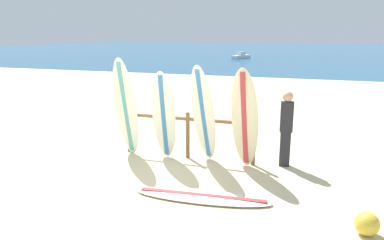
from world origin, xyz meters
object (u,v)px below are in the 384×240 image
(surfboard_leaning_center_left, at_px, (204,115))
(beachgoer_standing, at_px, (286,126))
(surfboard_lying_on_sand, at_px, (202,197))
(small_boat_offshore, at_px, (241,56))
(surfboard_rack, at_px, (188,128))
(beach_ball, at_px, (367,224))
(surfboard_leaning_left, at_px, (164,116))
(surfboard_leaning_far_left, at_px, (126,108))
(surfboard_leaning_center, at_px, (245,119))

(surfboard_leaning_center_left, bearing_deg, beachgoer_standing, 16.91)
(surfboard_lying_on_sand, xyz_separation_m, small_boat_offshore, (-6.65, 35.64, 0.22))
(surfboard_lying_on_sand, height_order, beachgoer_standing, beachgoer_standing)
(surfboard_rack, relative_size, surfboard_leaning_center_left, 1.40)
(small_boat_offshore, bearing_deg, surfboard_lying_on_sand, -79.42)
(small_boat_offshore, height_order, beach_ball, small_boat_offshore)
(surfboard_leaning_left, xyz_separation_m, beachgoer_standing, (2.57, 0.51, -0.12))
(surfboard_rack, distance_m, surfboard_leaning_center_left, 0.71)
(beachgoer_standing, bearing_deg, surfboard_lying_on_sand, -118.89)
(surfboard_lying_on_sand, bearing_deg, surfboard_leaning_center_left, 106.59)
(surfboard_leaning_center_left, xyz_separation_m, beachgoer_standing, (1.66, 0.51, -0.21))
(surfboard_lying_on_sand, distance_m, beachgoer_standing, 2.58)
(surfboard_leaning_center_left, relative_size, surfboard_lying_on_sand, 0.90)
(surfboard_leaning_center_left, relative_size, beach_ball, 6.45)
(surfboard_leaning_center_left, distance_m, beachgoer_standing, 1.75)
(beach_ball, bearing_deg, surfboard_leaning_far_left, 158.03)
(surfboard_leaning_center_left, bearing_deg, surfboard_leaning_left, -179.56)
(surfboard_rack, xyz_separation_m, surfboard_leaning_left, (-0.43, -0.35, 0.32))
(surfboard_leaning_center_left, relative_size, beachgoer_standing, 1.36)
(surfboard_leaning_far_left, xyz_separation_m, surfboard_leaning_left, (0.90, 0.05, -0.13))
(beach_ball, bearing_deg, surfboard_rack, 146.28)
(surfboard_rack, height_order, beachgoer_standing, beachgoer_standing)
(surfboard_lying_on_sand, bearing_deg, beach_ball, -8.50)
(surfboard_rack, height_order, surfboard_leaning_left, surfboard_leaning_left)
(surfboard_leaning_center_left, bearing_deg, small_boat_offshore, 100.28)
(surfboard_leaning_center, xyz_separation_m, beachgoer_standing, (0.79, 0.50, -0.19))
(surfboard_rack, bearing_deg, surfboard_lying_on_sand, -63.88)
(surfboard_leaning_left, distance_m, beachgoer_standing, 2.62)
(surfboard_leaning_center, bearing_deg, surfboard_rack, 166.13)
(surfboard_lying_on_sand, bearing_deg, surfboard_leaning_left, 130.68)
(surfboard_leaning_center_left, xyz_separation_m, surfboard_leaning_center, (0.87, 0.00, -0.02))
(surfboard_rack, relative_size, surfboard_leaning_left, 1.52)
(beachgoer_standing, bearing_deg, surfboard_leaning_center, -147.64)
(surfboard_leaning_left, bearing_deg, surfboard_leaning_far_left, -176.98)
(surfboard_leaning_center, relative_size, surfboard_lying_on_sand, 0.89)
(surfboard_leaning_center, bearing_deg, surfboard_lying_on_sand, -103.34)
(surfboard_rack, height_order, beach_ball, surfboard_rack)
(surfboard_leaning_center_left, bearing_deg, surfboard_rack, 144.76)
(surfboard_leaning_left, bearing_deg, beach_ball, -26.90)
(surfboard_leaning_left, height_order, small_boat_offshore, surfboard_leaning_left)
(surfboard_lying_on_sand, bearing_deg, surfboard_rack, 116.12)
(surfboard_lying_on_sand, relative_size, small_boat_offshore, 0.84)
(surfboard_leaning_far_left, relative_size, surfboard_leaning_center, 1.06)
(surfboard_leaning_left, relative_size, small_boat_offshore, 0.70)
(surfboard_rack, distance_m, beach_ball, 4.26)
(surfboard_rack, distance_m, surfboard_leaning_left, 0.64)
(surfboard_lying_on_sand, relative_size, beach_ball, 7.13)
(surfboard_leaning_far_left, height_order, small_boat_offshore, surfboard_leaning_far_left)
(surfboard_rack, height_order, surfboard_lying_on_sand, surfboard_rack)
(beach_ball, bearing_deg, surfboard_lying_on_sand, 171.50)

